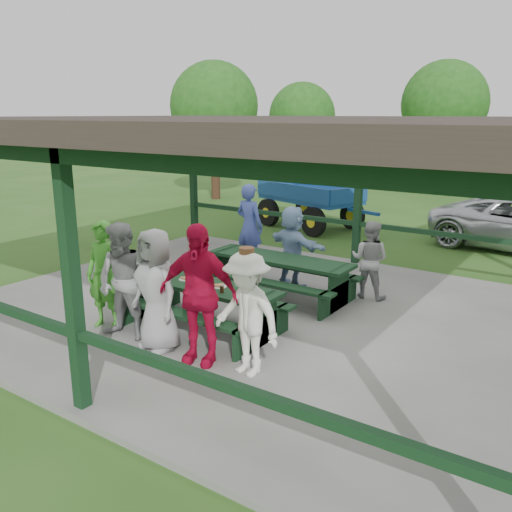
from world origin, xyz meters
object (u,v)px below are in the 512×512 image
Objects in this scene: contestant_white_fedora at (247,314)px; spectator_grey at (370,259)px; picnic_table_far at (280,272)px; spectator_blue at (250,226)px; picnic_table_near at (202,300)px; contestant_green at (104,275)px; contestant_grey_mid at (156,290)px; contestant_grey_left at (124,282)px; contestant_red at (198,294)px; spectator_lblue at (292,246)px; farm_trailer at (310,204)px.

contestant_white_fedora reaches higher than spectator_grey.
spectator_blue reaches higher than picnic_table_far.
picnic_table_far is (0.18, 2.00, 0.00)m from picnic_table_near.
contestant_green is at bearing 96.17° from spectator_blue.
contestant_grey_mid is 4.47m from spectator_blue.
contestant_grey_mid is 4.16m from spectator_grey.
spectator_blue is (-1.37, 4.26, 0.04)m from contestant_grey_mid.
picnic_table_far is 1.56× the size of contestant_grey_left.
spectator_blue is at bearing 140.50° from picnic_table_far.
contestant_red is 4.74m from spectator_blue.
contestant_grey_mid is at bearing -92.49° from picnic_table_near.
contestant_grey_left is 1.23× the size of spectator_grey.
spectator_lblue is at bearing 102.10° from picnic_table_far.
contestant_green is 9.20m from farm_trailer.
contestant_grey_mid is 3.65m from spectator_lblue.
contestant_grey_left is at bearing 104.14° from spectator_blue.
contestant_green is 0.97× the size of contestant_grey_mid.
picnic_table_near is at bearing 158.83° from contestant_white_fedora.
contestant_grey_mid reaches higher than contestant_green.
spectator_blue reaches higher than spectator_lblue.
contestant_green reaches higher than spectator_lblue.
spectator_blue is (-1.44, 0.61, 0.13)m from spectator_lblue.
contestant_green is 0.40× the size of farm_trailer.
contestant_red reaches higher than spectator_grey.
contestant_grey_mid is at bearing 112.54° from spectator_blue.
picnic_table_far is 0.64× the size of farm_trailer.
picnic_table_near is 1.55× the size of contestant_white_fedora.
picnic_table_near is 1.53× the size of contestant_green.
contestant_white_fedora is at bearing -30.00° from picnic_table_near.
contestant_red is at bearing 121.40° from spectator_blue.
picnic_table_far is at bearing 85.36° from contestant_red.
contestant_green is 4.11m from spectator_blue.
spectator_grey reaches higher than picnic_table_near.
picnic_table_far is at bearing 123.01° from contestant_white_fedora.
picnic_table_near is 1.82× the size of spectator_grey.
picnic_table_near is 1.27m from contestant_red.
contestant_grey_left is at bearing 97.41° from spectator_lblue.
contestant_red is at bearing -165.07° from contestant_white_fedora.
spectator_blue is at bearing -11.69° from spectator_grey.
contestant_grey_left is at bearing 55.76° from spectator_grey.
picnic_table_near is 2.73m from spectator_lblue.
spectator_grey is at bearing 51.15° from contestant_grey_left.
contestant_grey_left is 0.66m from contestant_grey_mid.
contestant_green is at bearing 161.44° from contestant_red.
contestant_grey_left is at bearing 165.51° from contestant_red.
farm_trailer is (-2.83, 6.30, 0.16)m from picnic_table_far.
contestant_grey_mid is 0.96× the size of spectator_blue.
contestant_grey_left and contestant_grey_mid have the same top height.
contestant_green is 1.27m from contestant_grey_mid.
contestant_red reaches higher than contestant_white_fedora.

